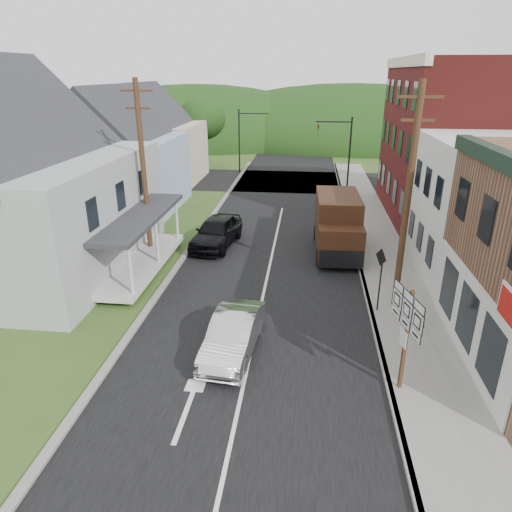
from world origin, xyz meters
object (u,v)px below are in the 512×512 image
(delivery_van, at_px, (338,225))
(dark_sedan, at_px, (217,232))
(warning_sign, at_px, (381,271))
(route_sign_cluster, at_px, (406,326))
(silver_sedan, at_px, (233,335))

(delivery_van, bearing_deg, dark_sedan, 176.12)
(delivery_van, bearing_deg, warning_sign, -80.49)
(warning_sign, bearing_deg, delivery_van, 77.24)
(dark_sedan, distance_m, delivery_van, 6.75)
(warning_sign, bearing_deg, route_sign_cluster, -113.61)
(route_sign_cluster, bearing_deg, warning_sign, 76.07)
(dark_sedan, relative_size, warning_sign, 1.82)
(silver_sedan, xyz_separation_m, delivery_van, (4.06, 10.18, 0.87))
(dark_sedan, bearing_deg, warning_sign, -33.31)
(dark_sedan, relative_size, route_sign_cluster, 1.49)
(delivery_van, bearing_deg, silver_sedan, -113.28)
(silver_sedan, xyz_separation_m, route_sign_cluster, (5.39, -1.51, 1.59))
(silver_sedan, height_order, delivery_van, delivery_van)
(delivery_van, height_order, route_sign_cluster, route_sign_cluster)
(silver_sedan, relative_size, route_sign_cluster, 1.29)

